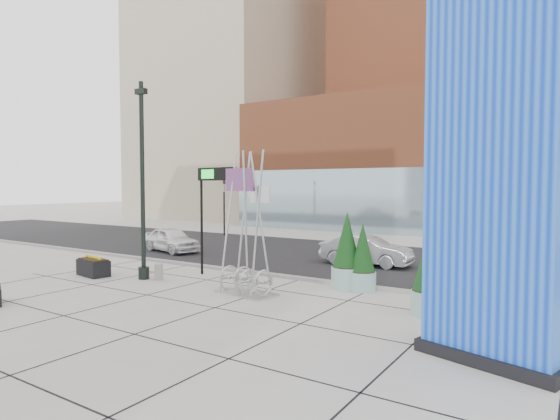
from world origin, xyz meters
The scene contains 18 objects.
ground centered at (0.00, 0.00, 0.00)m, with size 160.00×160.00×0.00m, color #9E9991.
street_asphalt centered at (0.00, 10.00, 0.01)m, with size 80.00×12.00×0.02m, color black.
curb_edge centered at (0.00, 4.00, 0.06)m, with size 80.00×0.30×0.12m, color gray.
tower_podium centered at (1.00, 27.00, 5.50)m, with size 34.00×10.00×11.00m, color #A55230.
tower_glass_front centered at (1.00, 22.20, 2.50)m, with size 34.00×0.60×5.00m, color #8CA5B2.
building_beige_left centered at (-26.00, 34.00, 17.00)m, with size 18.00×20.00×34.00m, color tan.
blue_pylon centered at (8.70, -1.11, 4.64)m, with size 3.12×2.02×9.60m.
lamp_post centered at (-4.23, 0.79, 3.15)m, with size 0.50×0.42×7.70m.
public_art_sculpture centered at (0.69, 0.98, 1.27)m, with size 2.27×1.39×4.85m.
concrete_bollard centered at (-3.59, 0.98, 0.32)m, with size 0.32×0.32×0.63m, color gray.
overhead_street_sign centered at (-2.25, 2.80, 3.78)m, with size 2.08×0.44×4.40m.
round_planter_east centered at (6.58, 1.80, 1.15)m, with size 0.97×0.97×2.43m.
round_planter_mid centered at (3.20, 3.60, 1.31)m, with size 1.11×1.11×2.77m.
round_planter_west centered at (3.80, 3.60, 1.13)m, with size 0.95×0.95×2.38m.
box_planter_north centered at (-6.48, 0.11, 0.38)m, with size 1.62×0.99×0.83m.
car_white_west centered at (-8.88, 6.73, 0.67)m, with size 1.59×3.96×1.35m, color white.
car_silver_mid centered at (1.89, 8.50, 0.69)m, with size 1.46×4.19×1.38m, color #989A9F.
traffic_signal centered at (-12.00, 15.00, 2.30)m, with size 0.15×0.18×4.10m.
Camera 1 is at (10.23, -11.57, 3.68)m, focal length 30.00 mm.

